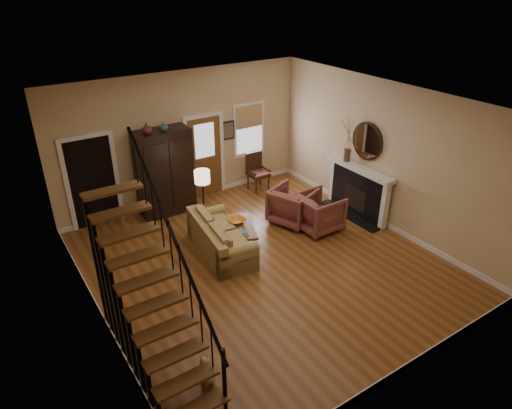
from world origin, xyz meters
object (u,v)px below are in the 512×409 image
sofa (221,237)px  coffee_table (239,235)px  armchair_right (293,205)px  side_chair (258,173)px  armchair_left (318,212)px  armoire (165,172)px  floor_lamp (204,201)px

sofa → coffee_table: (0.49, 0.10, -0.15)m
sofa → armchair_right: bearing=13.6°
side_chair → sofa: bearing=-137.8°
sofa → armchair_left: 2.37m
armchair_right → armchair_left: bearing=-174.4°
armoire → coffee_table: (0.69, -2.23, -0.83)m
armoire → coffee_table: armoire is taller
armchair_right → side_chair: side_chair is taller
coffee_table → side_chair: (1.86, 2.03, 0.29)m
armoire → armchair_left: size_ratio=2.21×
armchair_right → side_chair: size_ratio=0.93×
armoire → floor_lamp: armoire is taller
armchair_right → floor_lamp: (-1.92, 0.78, 0.31)m
coffee_table → sofa: bearing=-168.0°
armchair_left → floor_lamp: (-2.21, 1.36, 0.31)m
armoire → floor_lamp: bearing=-76.0°
armoire → sofa: 2.44m
armchair_left → floor_lamp: floor_lamp is taller
armchair_right → armoire: bearing=26.1°
floor_lamp → armchair_left: bearing=-31.6°
armchair_right → side_chair: 1.93m
armchair_left → side_chair: bearing=-0.8°
armoire → side_chair: bearing=-4.5°
coffee_table → floor_lamp: floor_lamp is taller
sofa → side_chair: size_ratio=1.92×
coffee_table → floor_lamp: (-0.36, 0.89, 0.53)m
armoire → sofa: bearing=-85.2°
coffee_table → side_chair: bearing=47.4°
armoire → side_chair: armoire is taller
armchair_left → side_chair: side_chair is taller
armoire → armchair_right: 3.15m
armoire → coffee_table: size_ratio=1.85×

